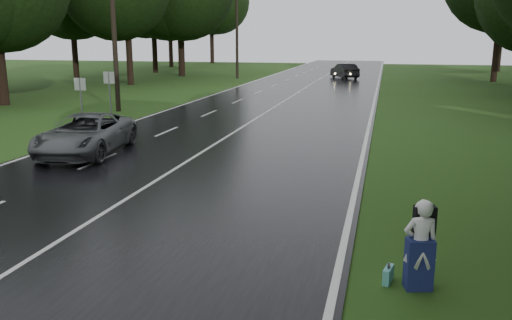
{
  "coord_description": "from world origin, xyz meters",
  "views": [
    {
      "loc": [
        6.46,
        -8.11,
        4.2
      ],
      "look_at": [
        3.32,
        4.95,
        1.1
      ],
      "focal_mm": 37.55,
      "sensor_mm": 36.0,
      "label": 1
    }
  ],
  "objects": [
    {
      "name": "lane_center",
      "position": [
        0.0,
        20.0,
        0.04
      ],
      "size": [
        0.12,
        140.0,
        0.01
      ],
      "primitive_type": "cube",
      "color": "silver",
      "rests_on": "road"
    },
    {
      "name": "utility_pole_mid",
      "position": [
        -8.5,
        19.98,
        0.0
      ],
      "size": [
        1.8,
        0.28,
        10.24
      ],
      "primitive_type": null,
      "color": "black",
      "rests_on": "ground"
    },
    {
      "name": "utility_pole_far",
      "position": [
        -8.5,
        45.7,
        0.0
      ],
      "size": [
        1.8,
        0.28,
        9.65
      ],
      "primitive_type": null,
      "color": "black",
      "rests_on": "ground"
    },
    {
      "name": "tree_left_e",
      "position": [
        -15.74,
        36.11,
        0.0
      ],
      "size": [
        9.56,
        9.56,
        14.93
      ],
      "primitive_type": null,
      "color": "black",
      "rests_on": "ground"
    },
    {
      "name": "suitcase",
      "position": [
        6.69,
        0.85,
        0.14
      ],
      "size": [
        0.2,
        0.41,
        0.28
      ],
      "primitive_type": "cube",
      "rotation": [
        0.0,
        0.0,
        6.06
      ],
      "color": "#53A29D",
      "rests_on": "ground"
    },
    {
      "name": "hitchhiker",
      "position": [
        7.18,
        0.74,
        0.74
      ],
      "size": [
        0.66,
        0.62,
        1.6
      ],
      "color": "silver",
      "rests_on": "ground"
    },
    {
      "name": "tree_left_f",
      "position": [
        -15.25,
        47.43,
        0.0
      ],
      "size": [
        9.72,
        9.72,
        15.18
      ],
      "primitive_type": null,
      "color": "black",
      "rests_on": "ground"
    },
    {
      "name": "road_sign_b",
      "position": [
        -7.2,
        16.72,
        0.0
      ],
      "size": [
        0.59,
        0.1,
        2.47
      ],
      "primitive_type": null,
      "color": "white",
      "rests_on": "ground"
    },
    {
      "name": "tree_left_d",
      "position": [
        -16.88,
        20.88,
        0.0
      ],
      "size": [
        8.17,
        8.17,
        12.76
      ],
      "primitive_type": null,
      "color": "black",
      "rests_on": "ground"
    },
    {
      "name": "road_sign_a",
      "position": [
        -7.2,
        14.02,
        0.0
      ],
      "size": [
        0.57,
        0.1,
        2.35
      ],
      "primitive_type": null,
      "color": "white",
      "rests_on": "ground"
    },
    {
      "name": "far_car",
      "position": [
        2.31,
        47.67,
        0.79
      ],
      "size": [
        3.32,
        4.8,
        1.5
      ],
      "primitive_type": "imported",
      "rotation": [
        0.0,
        0.0,
        3.57
      ],
      "color": "black",
      "rests_on": "road"
    },
    {
      "name": "tree_right_f",
      "position": [
        16.43,
        47.12,
        0.0
      ],
      "size": [
        11.0,
        11.0,
        17.19
      ],
      "primitive_type": null,
      "color": "black",
      "rests_on": "ground"
    },
    {
      "name": "road",
      "position": [
        0.0,
        20.0,
        0.02
      ],
      "size": [
        12.0,
        140.0,
        0.04
      ],
      "primitive_type": "cube",
      "color": "black",
      "rests_on": "ground"
    },
    {
      "name": "ground",
      "position": [
        0.0,
        0.0,
        0.0
      ],
      "size": [
        160.0,
        160.0,
        0.0
      ],
      "primitive_type": "plane",
      "color": "#244614",
      "rests_on": "ground"
    },
    {
      "name": "grey_car",
      "position": [
        -4.02,
        9.0,
        0.75
      ],
      "size": [
        3.0,
        5.39,
        1.42
      ],
      "primitive_type": "imported",
      "rotation": [
        0.0,
        0.0,
        0.13
      ],
      "color": "#505355",
      "rests_on": "road"
    }
  ]
}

